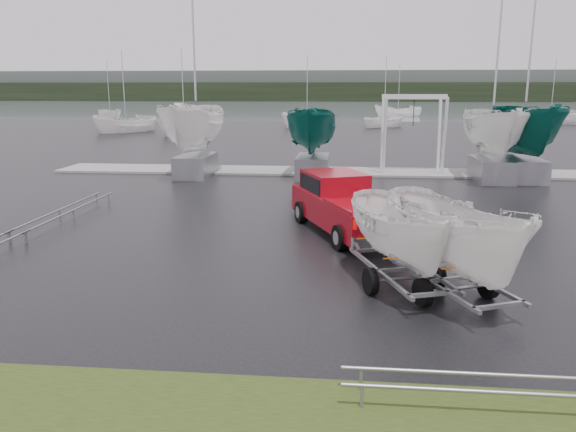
{
  "coord_description": "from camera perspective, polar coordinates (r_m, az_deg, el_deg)",
  "views": [
    {
      "loc": [
        0.46,
        -17.02,
        4.48
      ],
      "look_at": [
        -0.94,
        -2.85,
        1.2
      ],
      "focal_mm": 35.0,
      "sensor_mm": 36.0,
      "label": 1
    }
  ],
  "objects": [
    {
      "name": "boat_hoist",
      "position": [
        30.29,
        12.6,
        9.23
      ],
      "size": [
        3.3,
        2.18,
        4.12
      ],
      "color": "silver",
      "rests_on": "ground"
    },
    {
      "name": "moored_boat_5",
      "position": [
        90.22,
        11.09,
        9.87
      ],
      "size": [
        2.86,
        2.79,
        11.66
      ],
      "rotation": [
        0.0,
        0.0,
        4.73
      ],
      "color": "white",
      "rests_on": "ground"
    },
    {
      "name": "trailer_hitched",
      "position": [
        12.1,
        16.94,
        4.41
      ],
      "size": [
        2.48,
        3.78,
        5.16
      ],
      "rotation": [
        0.0,
        0.0,
        0.4
      ],
      "color": "gray",
      "rests_on": "ground"
    },
    {
      "name": "far_hill",
      "position": [
        195.03,
        5.64,
        13.04
      ],
      "size": [
        300.0,
        6.0,
        10.0
      ],
      "primitive_type": "cube",
      "color": "#4C5651",
      "rests_on": "ground"
    },
    {
      "name": "moored_boat_3",
      "position": [
        78.51,
        25.04,
        8.49
      ],
      "size": [
        4.0,
        3.97,
        11.84
      ],
      "rotation": [
        0.0,
        0.0,
        4.2
      ],
      "color": "white",
      "rests_on": "ground"
    },
    {
      "name": "dock",
      "position": [
        30.35,
        4.72,
        4.52
      ],
      "size": [
        30.0,
        3.0,
        0.12
      ],
      "primitive_type": "cube",
      "color": "#979791",
      "rests_on": "ground"
    },
    {
      "name": "treeline",
      "position": [
        187.03,
        5.62,
        12.44
      ],
      "size": [
        300.0,
        8.0,
        6.0
      ],
      "primitive_type": "cube",
      "color": "black",
      "rests_on": "ground"
    },
    {
      "name": "mast_rack_0",
      "position": [
        20.77,
        -21.6,
        0.57
      ],
      "size": [
        0.56,
        6.5,
        0.06
      ],
      "rotation": [
        0.0,
        0.0,
        1.57
      ],
      "color": "gray",
      "rests_on": "ground"
    },
    {
      "name": "moored_boat_4",
      "position": [
        84.96,
        -17.58,
        9.34
      ],
      "size": [
        3.34,
        3.35,
        11.11
      ],
      "rotation": [
        0.0,
        0.0,
        0.7
      ],
      "color": "white",
      "rests_on": "ground"
    },
    {
      "name": "keelboat_2",
      "position": [
        28.95,
        20.45,
        11.02
      ],
      "size": [
        2.45,
        3.2,
        10.63
      ],
      "color": "gray",
      "rests_on": "ground"
    },
    {
      "name": "trailer_parked",
      "position": [
        12.52,
        11.81,
        3.9
      ],
      "size": [
        2.28,
        3.79,
        4.72
      ],
      "rotation": [
        0.0,
        0.0,
        0.33
      ],
      "color": "gray",
      "rests_on": "ground"
    },
    {
      "name": "keelboat_1",
      "position": [
        28.27,
        2.6,
        11.66
      ],
      "size": [
        2.42,
        3.2,
        7.55
      ],
      "color": "gray",
      "rests_on": "ground"
    },
    {
      "name": "keelboat_0",
      "position": [
        29.02,
        -9.63,
        12.23
      ],
      "size": [
        2.64,
        3.2,
        10.81
      ],
      "color": "gray",
      "rests_on": "ground"
    },
    {
      "name": "moored_boat_0",
      "position": [
        55.47,
        -10.45,
        8.11
      ],
      "size": [
        3.52,
        3.57,
        11.66
      ],
      "rotation": [
        0.0,
        0.0,
        5.95
      ],
      "color": "white",
      "rests_on": "ground"
    },
    {
      "name": "keelboat_3",
      "position": [
        29.66,
        23.38,
        11.32
      ],
      "size": [
        2.62,
        3.2,
        10.79
      ],
      "color": "gray",
      "rests_on": "ground"
    },
    {
      "name": "moored_boat_1",
      "position": [
        65.36,
        1.93,
        9.02
      ],
      "size": [
        3.79,
        3.78,
        11.52
      ],
      "rotation": [
        0.0,
        0.0,
        5.42
      ],
      "color": "white",
      "rests_on": "ground"
    },
    {
      "name": "moored_boat_6",
      "position": [
        60.15,
        -16.09,
        8.19
      ],
      "size": [
        3.92,
        3.94,
        11.69
      ],
      "rotation": [
        0.0,
        0.0,
        5.64
      ],
      "color": "white",
      "rests_on": "ground"
    },
    {
      "name": "pickup_truck",
      "position": [
        17.8,
        5.49,
        1.42
      ],
      "size": [
        3.77,
        5.69,
        1.8
      ],
      "rotation": [
        0.0,
        0.0,
        0.4
      ],
      "color": "maroon",
      "rests_on": "ground"
    },
    {
      "name": "moored_boat_2",
      "position": [
        65.83,
        9.71,
        8.88
      ],
      "size": [
        3.1,
        3.09,
        10.91
      ],
      "rotation": [
        0.0,
        0.0,
        2.2
      ],
      "color": "white",
      "rests_on": "ground"
    },
    {
      "name": "ground_plane",
      "position": [
        17.61,
        3.95,
        -1.81
      ],
      "size": [
        120.0,
        120.0,
        0.0
      ],
      "primitive_type": "plane",
      "color": "black",
      "rests_on": "ground"
    },
    {
      "name": "lake",
      "position": [
        117.11,
        5.49,
        10.7
      ],
      "size": [
        300.0,
        300.0,
        0.0
      ],
      "primitive_type": "plane",
      "color": "slate",
      "rests_on": "ground"
    }
  ]
}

